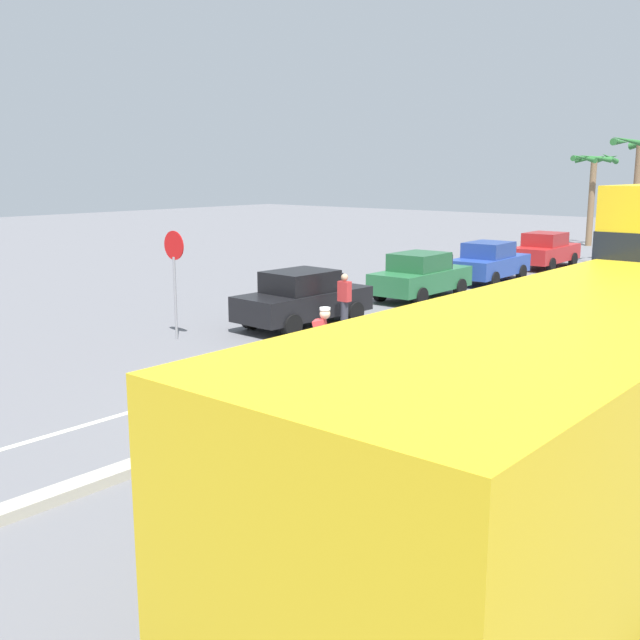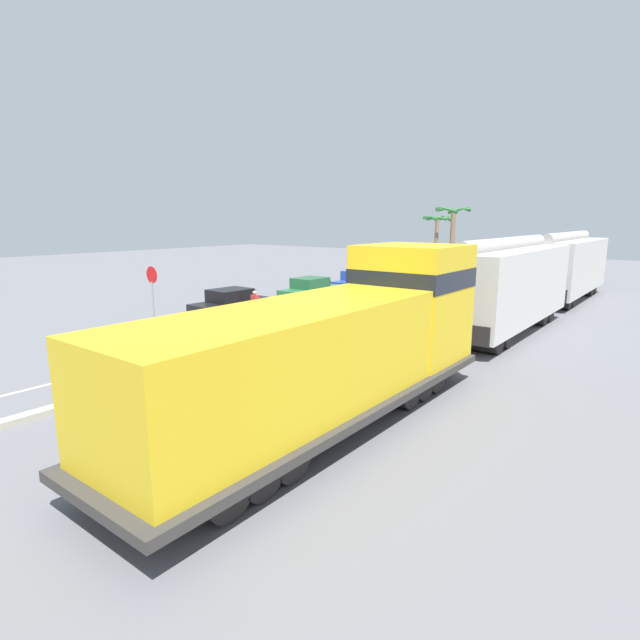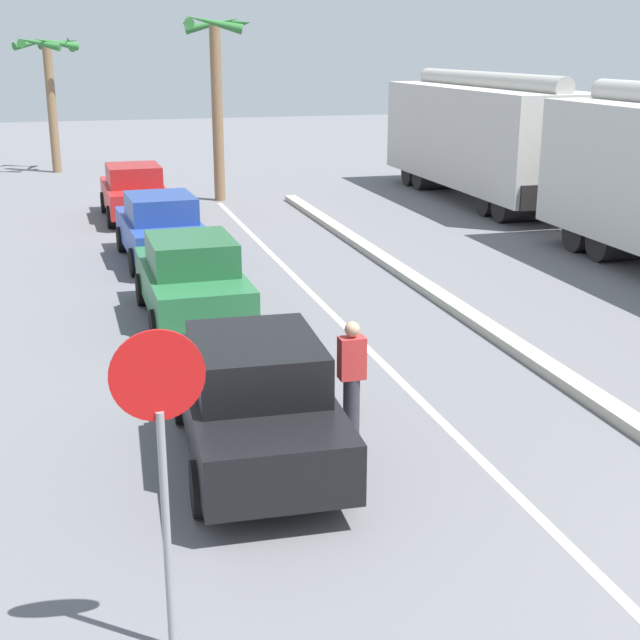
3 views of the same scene
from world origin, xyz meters
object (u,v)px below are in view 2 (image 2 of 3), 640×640
Objects in this scene: locomotive at (343,348)px; hopper_car_lead at (504,286)px; palm_tree_far at (437,228)px; pedestrian_by_cars at (255,307)px; parked_car_black at (232,305)px; palm_tree_near at (453,229)px; parked_car_green at (311,291)px; parked_car_red at (399,275)px; parked_car_blue at (358,283)px; stop_sign at (152,285)px; cyclist at (225,334)px; hopper_car_middle at (565,267)px.

hopper_car_lead is at bearing 90.00° from locomotive.
palm_tree_far is 28.44m from pedestrian_by_cars.
parked_car_black is 0.71× the size of palm_tree_near.
hopper_car_lead is 2.48× the size of parked_car_black.
locomotive is at bearing -48.55° from parked_car_green.
parked_car_blue is at bearing -88.09° from parked_car_red.
stop_sign reaches higher than pedestrian_by_cars.
parked_car_red is 21.90m from cyclist.
locomotive reaches higher than stop_sign.
pedestrian_by_cars is (1.51, -16.69, 0.03)m from parked_car_red.
locomotive reaches higher than pedestrian_by_cars.
palm_tree_near is at bearing 94.03° from cyclist.
parked_car_black is at bearing -84.99° from palm_tree_far.
cyclist is (4.50, -4.47, 0.00)m from parked_car_black.
hopper_car_lead reaches higher than stop_sign.
palm_tree_near is (-8.42, 26.13, 2.44)m from locomotive.
parked_car_green is at bearing 89.54° from parked_car_black.
hopper_car_middle is 2.51× the size of parked_car_green.
locomotive is at bearing -57.65° from parked_car_blue.
palm_tree_near is 1.10× the size of palm_tree_far.
parked_car_green is 22.51m from palm_tree_far.
stop_sign is 31.74m from palm_tree_far.
palm_tree_far is (-13.71, 34.78, 2.34)m from locomotive.
parked_car_blue is 14.71m from stop_sign.
hopper_car_middle is (0.00, 11.60, 0.00)m from hopper_car_lead.
stop_sign is at bearing 170.07° from cyclist.
locomotive is 1.93× the size of palm_tree_near.
palm_tree_near reaches higher than cyclist.
locomotive is 2.74× the size of parked_car_red.
parked_car_black and parked_car_green have the same top height.
stop_sign is (-1.27, -20.35, 1.21)m from parked_car_red.
locomotive is 13.04m from parked_car_black.
palm_tree_far is at bearing 121.39° from palm_tree_near.
stop_sign is (-1.45, -3.43, 1.21)m from parked_car_black.
palm_tree_near is 10.14m from palm_tree_far.
parked_car_red is at bearing -138.44° from palm_tree_near.
hopper_car_lead is at bearing -90.00° from hopper_car_middle.
hopper_car_lead is 11.33m from pedestrian_by_cars.
parked_car_red is at bearing -178.60° from hopper_car_middle.
hopper_car_middle is at bearing 56.85° from parked_car_black.
palm_tree_near is at bearing 41.56° from parked_car_red.
cyclist is (-6.73, -21.67, -1.26)m from hopper_car_middle.
parked_car_blue is at bearing -151.72° from hopper_car_middle.
hopper_car_middle is at bearing 28.28° from parked_car_blue.
parked_car_blue is at bearing 96.86° from pedestrian_by_cars.
cyclist is at bearing -44.80° from parked_car_black.
pedestrian_by_cars is at bearing -94.38° from palm_tree_near.
parked_car_red is 2.62× the size of pedestrian_by_cars.
cyclist is 0.60× the size of stop_sign.
hopper_car_middle is 17.71m from palm_tree_far.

